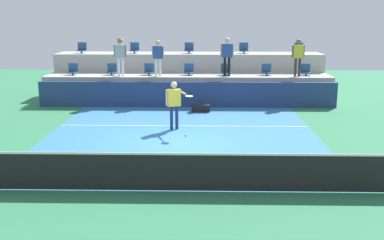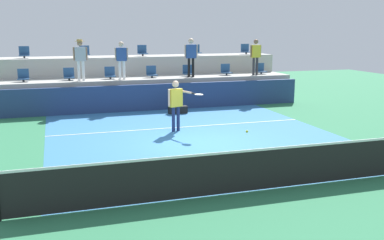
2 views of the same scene
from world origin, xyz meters
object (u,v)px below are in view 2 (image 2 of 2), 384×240
(stadium_chair_lower_center, at_px, (152,73))
(stadium_chair_upper_left, at_px, (85,52))
(stadium_chair_lower_right, at_px, (226,70))
(stadium_chair_upper_center, at_px, (142,51))
(stadium_chair_lower_left, at_px, (69,75))
(equipment_bag, at_px, (178,110))
(stadium_chair_lower_far_left, at_px, (23,76))
(stadium_chair_lower_far_right, at_px, (261,69))
(stadium_chair_upper_right, at_px, (196,51))
(spectator_leaning_on_rail, at_px, (256,54))
(stadium_chair_upper_far_left, at_px, (24,53))
(stadium_chair_lower_mid_right, at_px, (188,72))
(spectator_in_grey, at_px, (122,57))
(tennis_player, at_px, (177,101))
(stadium_chair_upper_far_right, at_px, (246,50))
(spectator_in_white, at_px, (191,54))
(tennis_ball, at_px, (247,131))
(spectator_with_hat, at_px, (80,55))
(stadium_chair_lower_mid_left, at_px, (110,74))

(stadium_chair_lower_center, xyz_separation_m, stadium_chair_upper_left, (-2.74, 1.80, 0.85))
(stadium_chair_lower_right, relative_size, stadium_chair_upper_center, 1.00)
(stadium_chair_lower_left, bearing_deg, equipment_bag, -29.18)
(stadium_chair_lower_far_left, xyz_separation_m, stadium_chair_lower_right, (8.90, 0.00, 0.00))
(stadium_chair_upper_left, bearing_deg, stadium_chair_lower_far_right, -12.58)
(stadium_chair_upper_right, height_order, spectator_leaning_on_rail, spectator_leaning_on_rail)
(stadium_chair_upper_far_left, bearing_deg, stadium_chair_lower_mid_right, -14.35)
(stadium_chair_lower_left, bearing_deg, spectator_in_grey, -10.00)
(stadium_chair_upper_center, bearing_deg, stadium_chair_lower_left, -152.84)
(stadium_chair_lower_far_left, bearing_deg, stadium_chair_lower_left, 0.00)
(stadium_chair_lower_mid_right, xyz_separation_m, tennis_player, (-2.03, -5.37, -0.42))
(stadium_chair_upper_far_left, height_order, stadium_chair_upper_center, same)
(stadium_chair_lower_far_right, bearing_deg, stadium_chair_upper_far_right, 89.82)
(spectator_in_white, bearing_deg, stadium_chair_lower_far_left, 176.89)
(stadium_chair_lower_center, height_order, tennis_ball, stadium_chair_lower_center)
(spectator_with_hat, distance_m, tennis_ball, 10.02)
(stadium_chair_upper_left, relative_size, equipment_bag, 0.68)
(spectator_in_grey, xyz_separation_m, equipment_bag, (1.93, -1.91, -2.05))
(stadium_chair_lower_far_left, height_order, stadium_chair_lower_mid_right, same)
(spectator_with_hat, height_order, spectator_in_white, spectator_in_white)
(stadium_chair_lower_mid_left, bearing_deg, stadium_chair_lower_far_right, 0.00)
(stadium_chair_upper_right, xyz_separation_m, equipment_bag, (-2.09, -4.09, -2.16))
(stadium_chair_lower_mid_left, xyz_separation_m, tennis_player, (1.49, -5.37, -0.42))
(stadium_chair_lower_far_left, bearing_deg, spectator_leaning_on_rail, -2.15)
(stadium_chair_lower_mid_right, height_order, stadium_chair_upper_left, stadium_chair_upper_left)
(stadium_chair_upper_far_right, distance_m, equipment_bag, 6.65)
(stadium_chair_upper_right, bearing_deg, spectator_in_white, -113.10)
(stadium_chair_upper_center, height_order, stadium_chair_upper_right, same)
(stadium_chair_lower_mid_left, height_order, spectator_in_white, spectator_in_white)
(stadium_chair_upper_far_left, xyz_separation_m, spectator_in_grey, (3.98, -2.18, -0.11))
(stadium_chair_lower_mid_left, height_order, stadium_chair_lower_right, same)
(equipment_bag, bearing_deg, stadium_chair_lower_right, 37.45)
(stadium_chair_upper_center, bearing_deg, stadium_chair_lower_right, -26.63)
(spectator_in_white, height_order, tennis_ball, spectator_in_white)
(stadium_chair_upper_right, bearing_deg, stadium_chair_lower_mid_left, -158.11)
(spectator_in_white, xyz_separation_m, spectator_leaning_on_rail, (3.15, -0.00, -0.04))
(stadium_chair_lower_far_right, bearing_deg, stadium_chair_upper_far_left, 170.43)
(stadium_chair_upper_far_right, bearing_deg, stadium_chair_lower_left, -168.55)
(stadium_chair_lower_mid_right, distance_m, stadium_chair_upper_far_left, 7.31)
(stadium_chair_lower_mid_right, distance_m, spectator_in_white, 0.91)
(stadium_chair_upper_far_right, xyz_separation_m, spectator_in_grey, (-6.71, -2.18, -0.11))
(stadium_chair_upper_far_right, height_order, spectator_leaning_on_rail, spectator_leaning_on_rail)
(stadium_chair_lower_left, xyz_separation_m, stadium_chair_lower_mid_right, (5.23, 0.00, 0.00))
(stadium_chair_upper_right, distance_m, spectator_leaning_on_rail, 3.11)
(stadium_chair_upper_far_left, distance_m, spectator_with_hat, 3.16)
(stadium_chair_upper_center, distance_m, equipment_bag, 4.67)
(stadium_chair_lower_far_left, height_order, stadium_chair_upper_left, stadium_chair_upper_left)
(stadium_chair_upper_left, bearing_deg, stadium_chair_lower_mid_right, -22.14)
(spectator_leaning_on_rail, bearing_deg, stadium_chair_lower_mid_right, 173.12)
(stadium_chair_upper_far_left, relative_size, stadium_chair_upper_far_right, 1.00)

